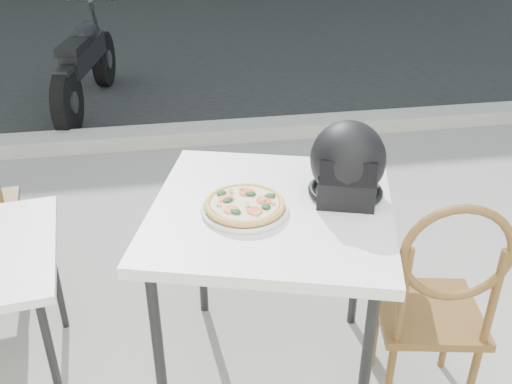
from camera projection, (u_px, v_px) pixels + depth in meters
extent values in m
cube|color=black|center=(195.00, 29.00, 8.23)|extent=(30.00, 8.00, 0.00)
cube|color=#A09E96|center=(232.00, 131.00, 4.75)|extent=(30.00, 0.25, 0.12)
cube|color=white|center=(272.00, 211.00, 2.13)|extent=(1.11, 1.11, 0.04)
cylinder|color=black|center=(159.00, 357.00, 2.06)|extent=(0.05, 0.05, 0.80)
cylinder|color=black|center=(365.00, 376.00, 1.98)|extent=(0.05, 0.05, 0.80)
cylinder|color=black|center=(201.00, 243.00, 2.69)|extent=(0.05, 0.05, 0.80)
cylinder|color=black|center=(358.00, 254.00, 2.61)|extent=(0.05, 0.05, 0.80)
cylinder|color=silver|center=(245.00, 210.00, 2.08)|extent=(0.36, 0.36, 0.01)
torus|color=silver|center=(245.00, 209.00, 2.08)|extent=(0.38, 0.38, 0.02)
cylinder|color=#E4B253|center=(245.00, 205.00, 2.07)|extent=(0.33, 0.33, 0.01)
torus|color=#E4B253|center=(245.00, 204.00, 2.07)|extent=(0.34, 0.34, 0.02)
cylinder|color=red|center=(245.00, 204.00, 2.07)|extent=(0.30, 0.30, 0.00)
cylinder|color=beige|center=(245.00, 203.00, 2.07)|extent=(0.29, 0.29, 0.00)
cylinder|color=#DA4926|center=(264.00, 200.00, 2.08)|extent=(0.07, 0.07, 0.00)
cylinder|color=#DA4926|center=(247.00, 192.00, 2.13)|extent=(0.07, 0.07, 0.00)
cylinder|color=#DA4926|center=(226.00, 198.00, 2.09)|extent=(0.07, 0.07, 0.00)
cylinder|color=#DA4926|center=(231.00, 210.00, 2.02)|extent=(0.07, 0.07, 0.00)
cylinder|color=#DA4926|center=(255.00, 211.00, 2.01)|extent=(0.07, 0.07, 0.00)
ellipsoid|color=#163D16|center=(251.00, 194.00, 2.11)|extent=(0.05, 0.04, 0.01)
ellipsoid|color=#163D16|center=(228.00, 200.00, 2.07)|extent=(0.05, 0.05, 0.01)
ellipsoid|color=#163D16|center=(266.00, 206.00, 2.03)|extent=(0.04, 0.04, 0.01)
ellipsoid|color=#163D16|center=(236.00, 212.00, 2.00)|extent=(0.05, 0.05, 0.01)
ellipsoid|color=#163D16|center=(270.00, 196.00, 2.10)|extent=(0.04, 0.03, 0.01)
ellipsoid|color=#163D16|center=(222.00, 193.00, 2.12)|extent=(0.05, 0.05, 0.01)
cylinder|color=#F8F797|center=(247.00, 205.00, 2.04)|extent=(0.02, 0.02, 0.02)
cylinder|color=#F8F797|center=(231.00, 191.00, 2.13)|extent=(0.03, 0.03, 0.02)
cylinder|color=#F8F797|center=(263.00, 199.00, 2.07)|extent=(0.03, 0.02, 0.02)
cylinder|color=#F8F797|center=(241.00, 188.00, 2.15)|extent=(0.02, 0.02, 0.02)
cylinder|color=#F8F797|center=(256.00, 213.00, 1.99)|extent=(0.03, 0.03, 0.02)
cylinder|color=#F8F797|center=(219.00, 203.00, 2.04)|extent=(0.03, 0.02, 0.02)
cylinder|color=#F8F797|center=(273.00, 202.00, 2.05)|extent=(0.02, 0.02, 0.02)
cylinder|color=#F8F797|center=(233.00, 209.00, 2.01)|extent=(0.03, 0.03, 0.02)
ellipsoid|color=black|center=(348.00, 160.00, 2.13)|extent=(0.36, 0.37, 0.29)
cube|color=black|center=(346.00, 192.00, 2.10)|extent=(0.23, 0.16, 0.12)
torus|color=black|center=(345.00, 190.00, 2.19)|extent=(0.36, 0.36, 0.03)
cube|color=black|center=(348.00, 174.00, 2.02)|extent=(0.20, 0.10, 0.09)
cube|color=brown|center=(428.00, 312.00, 2.21)|extent=(0.46, 0.46, 0.03)
cylinder|color=brown|center=(448.00, 329.00, 2.45)|extent=(0.04, 0.04, 0.43)
cylinder|color=brown|center=(376.00, 327.00, 2.46)|extent=(0.04, 0.04, 0.43)
cylinder|color=brown|center=(388.00, 384.00, 2.19)|extent=(0.04, 0.04, 0.43)
cylinder|color=brown|center=(494.00, 299.00, 1.96)|extent=(0.04, 0.04, 0.41)
cylinder|color=brown|center=(403.00, 298.00, 1.97)|extent=(0.04, 0.04, 0.41)
torus|color=brown|center=(457.00, 254.00, 1.88)|extent=(0.38, 0.11, 0.38)
cylinder|color=black|center=(53.00, 365.00, 2.12)|extent=(0.04, 0.04, 0.65)
cylinder|color=black|center=(55.00, 272.00, 2.62)|extent=(0.04, 0.04, 0.65)
cylinder|color=brown|center=(20.00, 234.00, 3.06)|extent=(0.04, 0.04, 0.47)
cylinder|color=brown|center=(18.00, 271.00, 2.78)|extent=(0.04, 0.04, 0.47)
cylinder|color=black|center=(104.00, 59.00, 5.86)|extent=(0.20, 0.56, 0.55)
cylinder|color=slate|center=(104.00, 59.00, 5.86)|extent=(0.16, 0.20, 0.18)
cylinder|color=black|center=(68.00, 102.00, 4.74)|extent=(0.20, 0.56, 0.55)
cylinder|color=slate|center=(68.00, 102.00, 4.74)|extent=(0.16, 0.20, 0.18)
cube|color=black|center=(84.00, 54.00, 5.19)|extent=(0.33, 0.98, 0.20)
ellipsoid|color=black|center=(85.00, 33.00, 5.23)|extent=(0.27, 0.41, 0.21)
cube|color=black|center=(73.00, 47.00, 4.88)|extent=(0.26, 0.48, 0.07)
cylinder|color=slate|center=(98.00, 32.00, 5.66)|extent=(0.09, 0.30, 0.66)
cube|color=black|center=(63.00, 72.00, 4.63)|extent=(0.16, 0.22, 0.05)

